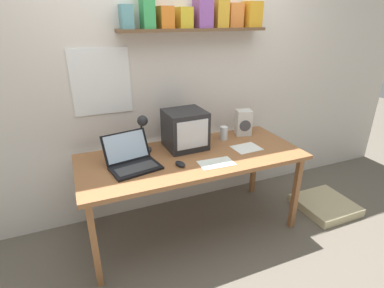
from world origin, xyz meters
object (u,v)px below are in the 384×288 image
at_px(crt_monitor, 185,129).
at_px(laptop, 131,159).
at_px(desk_lamp, 143,131).
at_px(juice_glass, 224,134).
at_px(open_notebook, 216,163).
at_px(computer_mouse, 180,164).
at_px(corner_desk, 192,161).
at_px(floor_cushion, 325,205).
at_px(printed_handout, 246,148).
at_px(space_heater, 243,123).

height_order(crt_monitor, laptop, crt_monitor).
relative_size(desk_lamp, juice_glass, 2.64).
bearing_deg(open_notebook, computer_mouse, 165.92).
xyz_separation_m(laptop, juice_glass, (0.90, 0.20, -0.00)).
distance_m(corner_desk, desk_lamp, 0.48).
bearing_deg(floor_cushion, laptop, 172.54).
relative_size(desk_lamp, open_notebook, 1.18).
bearing_deg(open_notebook, corner_desk, 119.24).
bearing_deg(printed_handout, juice_glass, 109.42).
distance_m(juice_glass, printed_handout, 0.28).
height_order(desk_lamp, open_notebook, desk_lamp).
bearing_deg(juice_glass, crt_monitor, -176.04).
distance_m(corner_desk, crt_monitor, 0.28).
xyz_separation_m(crt_monitor, floor_cushion, (1.35, -0.41, -0.86)).
distance_m(crt_monitor, floor_cushion, 1.65).
bearing_deg(corner_desk, printed_handout, -5.98).
xyz_separation_m(corner_desk, laptop, (-0.50, 0.01, 0.12)).
xyz_separation_m(laptop, floor_cushion, (1.85, -0.24, -0.76)).
relative_size(computer_mouse, open_notebook, 0.42).
xyz_separation_m(crt_monitor, laptop, (-0.51, -0.17, -0.10)).
relative_size(crt_monitor, juice_glass, 2.75).
xyz_separation_m(space_heater, printed_handout, (-0.14, -0.30, -0.12)).
height_order(laptop, open_notebook, laptop).
bearing_deg(desk_lamp, printed_handout, -18.45).
distance_m(crt_monitor, desk_lamp, 0.36).
relative_size(laptop, printed_handout, 1.71).
height_order(desk_lamp, computer_mouse, desk_lamp).
distance_m(crt_monitor, laptop, 0.54).
height_order(laptop, desk_lamp, desk_lamp).
height_order(computer_mouse, printed_handout, computer_mouse).
relative_size(corner_desk, open_notebook, 6.58).
bearing_deg(printed_handout, space_heater, 64.39).
bearing_deg(open_notebook, crt_monitor, 105.67).
distance_m(corner_desk, space_heater, 0.70).
distance_m(space_heater, floor_cushion, 1.20).
xyz_separation_m(computer_mouse, floor_cushion, (1.51, -0.10, -0.72)).
distance_m(laptop, computer_mouse, 0.37).
xyz_separation_m(laptop, printed_handout, (0.99, -0.06, -0.06)).
height_order(juice_glass, floor_cushion, juice_glass).
distance_m(laptop, space_heater, 1.16).
relative_size(corner_desk, printed_handout, 7.55).
height_order(juice_glass, computer_mouse, juice_glass).
xyz_separation_m(open_notebook, printed_handout, (0.37, 0.16, 0.00)).
xyz_separation_m(desk_lamp, open_notebook, (0.47, -0.42, -0.19)).
bearing_deg(computer_mouse, crt_monitor, 62.49).
height_order(laptop, floor_cushion, laptop).
distance_m(juice_glass, space_heater, 0.24).
bearing_deg(computer_mouse, desk_lamp, 119.37).
bearing_deg(desk_lamp, computer_mouse, -62.10).
distance_m(corner_desk, open_notebook, 0.25).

